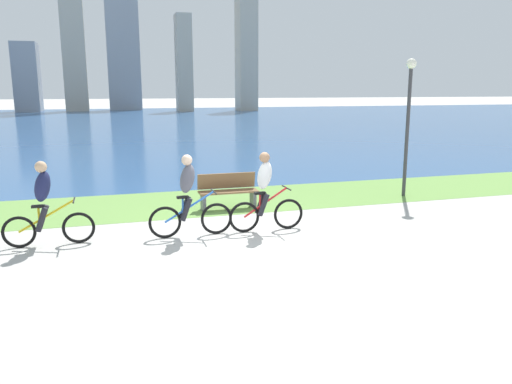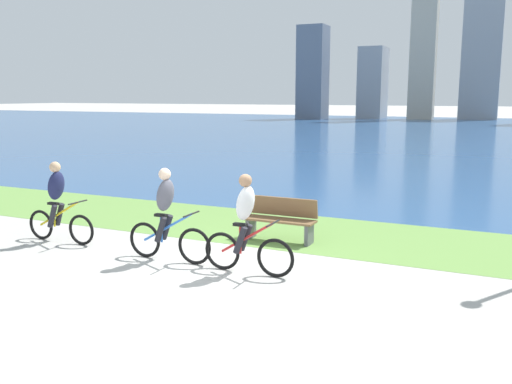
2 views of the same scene
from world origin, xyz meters
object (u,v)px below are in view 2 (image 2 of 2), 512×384
at_px(cyclist_distant_rear, 58,202).
at_px(cyclist_trailing, 167,216).
at_px(bench_near_path, 281,219).
at_px(cyclist_lead, 246,225).

bearing_deg(cyclist_distant_rear, cyclist_trailing, -3.38).
bearing_deg(bench_near_path, cyclist_trailing, -121.81).
height_order(cyclist_lead, cyclist_trailing, cyclist_trailing).
height_order(cyclist_trailing, cyclist_distant_rear, cyclist_trailing).
distance_m(cyclist_trailing, bench_near_path, 2.58).
bearing_deg(cyclist_lead, bench_near_path, 97.32).
relative_size(cyclist_lead, bench_near_path, 1.14).
relative_size(cyclist_trailing, cyclist_distant_rear, 1.02).
relative_size(cyclist_lead, cyclist_distant_rear, 1.00).
xyz_separation_m(cyclist_lead, bench_near_path, (-0.28, 2.22, -0.39)).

